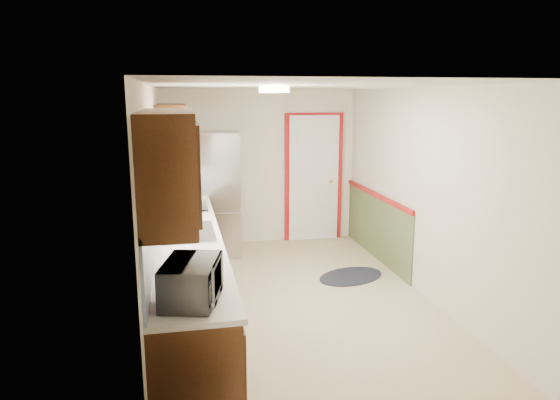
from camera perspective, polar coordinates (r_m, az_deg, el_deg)
name	(u,v)px	position (r m, az deg, el deg)	size (l,w,h in m)	color
room_shell	(298,199)	(5.42, 2.07, 0.12)	(3.20, 5.20, 2.52)	tan
kitchen_run	(184,248)	(5.09, -10.89, -5.41)	(0.63, 4.00, 2.20)	#391D0D
back_wall_trim	(326,188)	(7.83, 5.34, 1.41)	(1.12, 2.30, 2.08)	maroon
ceiling_fixture	(274,89)	(5.04, -0.68, 12.53)	(0.30, 0.30, 0.06)	#FFD88C
microwave	(192,277)	(3.42, -10.08, -8.66)	(0.51, 0.28, 0.35)	white
refrigerator	(214,193)	(7.36, -7.50, 0.76)	(0.84, 0.80, 1.80)	#B7B7BC
rug	(351,276)	(6.60, 8.10, -8.62)	(0.93, 0.60, 0.01)	black
cooktop	(186,206)	(6.32, -10.71, -0.69)	(0.52, 0.62, 0.02)	black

